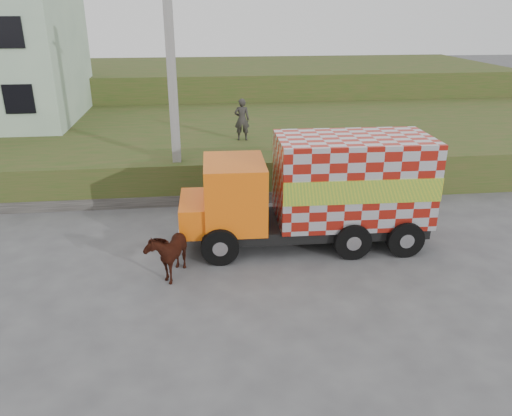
{
  "coord_description": "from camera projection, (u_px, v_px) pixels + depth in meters",
  "views": [
    {
      "loc": [
        -0.21,
        -12.79,
        6.63
      ],
      "look_at": [
        1.34,
        0.31,
        1.3
      ],
      "focal_mm": 35.0,
      "sensor_mm": 36.0,
      "label": 1
    }
  ],
  "objects": [
    {
      "name": "utility_pole",
      "position": [
        173.0,
        88.0,
        16.89
      ],
      "size": [
        1.2,
        0.3,
        8.0
      ],
      "color": "gray",
      "rests_on": "ground"
    },
    {
      "name": "ground",
      "position": [
        211.0,
        256.0,
        14.29
      ],
      "size": [
        120.0,
        120.0,
        0.0
      ],
      "primitive_type": "plane",
      "color": "#474749",
      "rests_on": "ground"
    },
    {
      "name": "cow",
      "position": [
        169.0,
        251.0,
        13.09
      ],
      "size": [
        1.2,
        1.76,
        1.36
      ],
      "primitive_type": "imported",
      "rotation": [
        0.0,
        0.0,
        -0.31
      ],
      "color": "black",
      "rests_on": "ground"
    },
    {
      "name": "cargo_truck",
      "position": [
        319.0,
        190.0,
        14.52
      ],
      "size": [
        7.32,
        2.68,
        3.24
      ],
      "rotation": [
        0.0,
        0.0,
        -0.03
      ],
      "color": "black",
      "rests_on": "ground"
    },
    {
      "name": "pedestrian",
      "position": [
        242.0,
        119.0,
        20.4
      ],
      "size": [
        0.66,
        0.46,
        1.71
      ],
      "primitive_type": "imported",
      "rotation": [
        0.0,
        0.0,
        3.05
      ],
      "color": "#292825",
      "rests_on": "embankment"
    },
    {
      "name": "embankment",
      "position": [
        203.0,
        143.0,
        23.21
      ],
      "size": [
        40.0,
        12.0,
        1.5
      ],
      "primitive_type": "cube",
      "color": "#2D4C19",
      "rests_on": "ground"
    },
    {
      "name": "retaining_strip",
      "position": [
        151.0,
        200.0,
        17.86
      ],
      "size": [
        16.0,
        0.5,
        0.4
      ],
      "primitive_type": "cube",
      "color": "#595651",
      "rests_on": "ground"
    },
    {
      "name": "embankment_far",
      "position": [
        199.0,
        88.0,
        33.98
      ],
      "size": [
        40.0,
        12.0,
        3.0
      ],
      "primitive_type": "cube",
      "color": "#2D4C19",
      "rests_on": "ground"
    }
  ]
}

